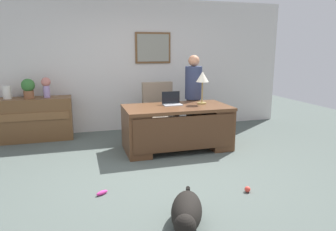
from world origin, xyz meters
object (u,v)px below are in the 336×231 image
dog_toy_ball (247,189)px  vase_with_flowers (46,86)px  armchair (159,112)px  dog_toy_bone (102,193)px  laptop (172,102)px  desk (177,126)px  potted_plant (28,87)px  person_standing (193,96)px  desk_lamp (202,79)px  dog_lying (186,212)px  vase_empty (7,93)px  credenza (34,119)px

dog_toy_ball → vase_with_flowers: bearing=128.5°
vase_with_flowers → armchair: bearing=-11.4°
armchair → dog_toy_bone: 2.65m
armchair → laptop: (0.04, -0.68, 0.33)m
desk → potted_plant: potted_plant is taller
person_standing → desk_lamp: size_ratio=2.80×
person_standing → potted_plant: person_standing is taller
dog_lying → dog_toy_bone: (-0.73, 0.92, -0.13)m
laptop → desk_lamp: size_ratio=0.56×
dog_toy_ball → person_standing: bearing=85.0°
dog_lying → laptop: laptop is taller
vase_with_flowers → person_standing: bearing=-14.0°
dog_lying → desk: bearing=74.2°
armchair → vase_with_flowers: bearing=168.6°
person_standing → vase_empty: (-3.35, 0.67, 0.11)m
laptop → desk_lamp: bearing=-6.6°
desk → dog_toy_ball: (0.31, -1.81, -0.37)m
armchair → potted_plant: size_ratio=2.93×
dog_toy_ball → dog_lying: bearing=-152.6°
person_standing → laptop: person_standing is taller
laptop → dog_toy_ball: laptop is taller
desk → vase_empty: size_ratio=7.52×
credenza → vase_with_flowers: size_ratio=3.71×
vase_with_flowers → potted_plant: vase_with_flowers is taller
credenza → dog_lying: bearing=-63.8°
person_standing → dog_toy_ball: bearing=-95.0°
laptop → vase_empty: 3.00m
vase_empty → vase_with_flowers: bearing=0.0°
armchair → dog_toy_bone: (-1.30, -2.26, -0.45)m
dog_lying → dog_toy_bone: dog_lying is taller
armchair → vase_with_flowers: (-2.07, 0.42, 0.55)m
dog_toy_ball → vase_empty: bearing=135.4°
vase_empty → dog_toy_bone: (1.44, -2.68, -0.90)m
desk_lamp → credenza: bearing=158.4°
vase_with_flowers → dog_toy_bone: (0.77, -2.68, -1.00)m
person_standing → desk_lamp: person_standing is taller
dog_lying → potted_plant: (-1.81, 3.60, 0.85)m
vase_with_flowers → dog_toy_ball: bearing=-51.5°
dog_toy_ball → dog_toy_bone: dog_toy_ball is taller
armchair → desk_lamp: bearing=-52.0°
armchair → person_standing: person_standing is taller
desk → laptop: (-0.04, 0.19, 0.40)m
vase_with_flowers → credenza: bearing=-179.7°
dog_lying → potted_plant: size_ratio=2.16×
laptop → dog_toy_bone: laptop is taller
credenza → dog_toy_ball: size_ratio=19.55×
dog_toy_bone → credenza: bearing=111.2°
credenza → vase_empty: vase_empty is taller
laptop → armchair: bearing=93.6°
desk_lamp → potted_plant: size_ratio=1.57×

